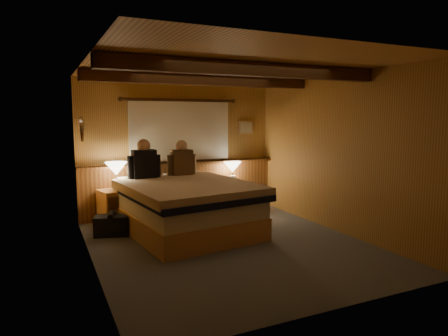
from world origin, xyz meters
TOP-DOWN VIEW (x-y plane):
  - floor at (0.00, 0.00)m, footprint 4.20×4.20m
  - ceiling at (0.00, 0.00)m, footprint 4.20×4.20m
  - wall_back at (0.00, 2.10)m, footprint 3.60×0.00m
  - wall_left at (-1.80, 0.00)m, footprint 0.00×4.20m
  - wall_right at (1.80, 0.00)m, footprint 0.00×4.20m
  - wall_front at (0.00, -2.10)m, footprint 3.60×0.00m
  - wainscot at (0.00, 2.04)m, footprint 3.60×0.23m
  - curtain_window at (0.00, 2.03)m, footprint 2.18×0.09m
  - ceiling_beams at (0.00, 0.15)m, footprint 3.60×1.65m
  - coat_rail at (-1.72, 1.58)m, footprint 0.05×0.55m
  - framed_print at (1.35, 2.08)m, footprint 0.30×0.04m
  - bed at (-0.33, 0.86)m, footprint 1.97×2.44m
  - nightstand_left at (-1.21, 1.74)m, footprint 0.61×0.57m
  - nightstand_right at (0.96, 1.77)m, footprint 0.53×0.50m
  - lamp_left at (-1.21, 1.70)m, footprint 0.35×0.35m
  - lamp_right at (0.92, 1.78)m, footprint 0.33×0.33m
  - person_left at (-0.79, 1.56)m, footprint 0.55×0.23m
  - person_right at (-0.12, 1.64)m, footprint 0.52×0.21m
  - duffel_bag at (-1.40, 1.13)m, footprint 0.55×0.42m

SIDE VIEW (x-z plane):
  - floor at x=0.00m, z-range 0.00..0.00m
  - duffel_bag at x=-1.40m, z-range -0.02..0.33m
  - nightstand_right at x=0.96m, z-range 0.00..0.50m
  - nightstand_left at x=-1.21m, z-range 0.00..0.57m
  - bed at x=-0.33m, z-range 0.01..0.78m
  - wainscot at x=0.00m, z-range 0.02..0.96m
  - lamp_right at x=0.92m, z-range 0.59..1.02m
  - lamp_left at x=-1.21m, z-range 0.67..1.13m
  - person_right at x=-0.12m, z-range 0.70..1.32m
  - person_left at x=-0.79m, z-range 0.69..1.36m
  - wall_left at x=-1.80m, z-range -0.90..3.30m
  - wall_right at x=1.80m, z-range -0.90..3.30m
  - wall_back at x=0.00m, z-range -0.60..3.00m
  - wall_front at x=0.00m, z-range -0.60..3.00m
  - curtain_window at x=0.00m, z-range 0.96..2.08m
  - framed_print at x=1.35m, z-range 1.43..1.68m
  - coat_rail at x=-1.72m, z-range 1.55..1.79m
  - ceiling_beams at x=0.00m, z-range 2.23..2.39m
  - ceiling at x=0.00m, z-range 2.40..2.40m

